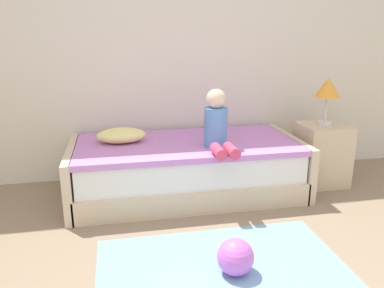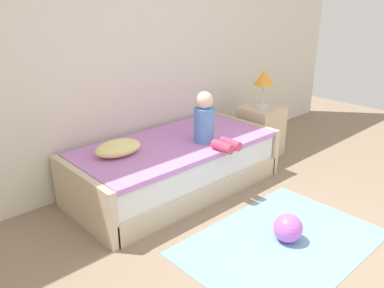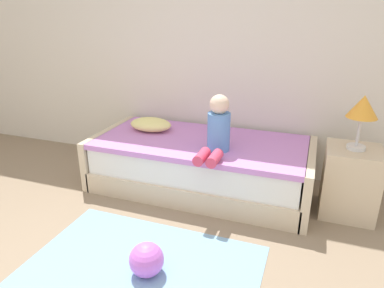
{
  "view_description": "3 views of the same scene",
  "coord_description": "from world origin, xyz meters",
  "px_view_note": "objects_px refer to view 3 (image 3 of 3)",
  "views": [
    {
      "loc": [
        -0.48,
        -1.33,
        1.47
      ],
      "look_at": [
        0.14,
        1.75,
        0.55
      ],
      "focal_mm": 36.21,
      "sensor_mm": 36.0,
      "label": 1
    },
    {
      "loc": [
        -2.15,
        -0.72,
        1.85
      ],
      "look_at": [
        0.14,
        1.75,
        0.55
      ],
      "focal_mm": 36.17,
      "sensor_mm": 36.0,
      "label": 2
    },
    {
      "loc": [
        1.13,
        -0.98,
        1.66
      ],
      "look_at": [
        0.14,
        1.75,
        0.55
      ],
      "focal_mm": 32.56,
      "sensor_mm": 36.0,
      "label": 3
    }
  ],
  "objects_px": {
    "pillow": "(151,124)",
    "child_figure": "(217,130)",
    "table_lamp": "(363,109)",
    "nightstand": "(350,182)",
    "bed": "(201,164)",
    "toy_ball": "(147,260)"
  },
  "relations": [
    {
      "from": "table_lamp",
      "to": "nightstand",
      "type": "bearing_deg",
      "value": 0.0
    },
    {
      "from": "nightstand",
      "to": "pillow",
      "type": "distance_m",
      "value": 1.95
    },
    {
      "from": "toy_ball",
      "to": "pillow",
      "type": "bearing_deg",
      "value": 114.51
    },
    {
      "from": "table_lamp",
      "to": "pillow",
      "type": "distance_m",
      "value": 1.97
    },
    {
      "from": "pillow",
      "to": "toy_ball",
      "type": "xyz_separation_m",
      "value": [
        0.64,
        -1.41,
        -0.45
      ]
    },
    {
      "from": "nightstand",
      "to": "toy_ball",
      "type": "height_order",
      "value": "nightstand"
    },
    {
      "from": "pillow",
      "to": "bed",
      "type": "bearing_deg",
      "value": -9.77
    },
    {
      "from": "nightstand",
      "to": "child_figure",
      "type": "bearing_deg",
      "value": -169.52
    },
    {
      "from": "table_lamp",
      "to": "toy_ball",
      "type": "xyz_separation_m",
      "value": [
        -1.29,
        -1.29,
        -0.82
      ]
    },
    {
      "from": "pillow",
      "to": "child_figure",
      "type": "bearing_deg",
      "value": -22.21
    },
    {
      "from": "bed",
      "to": "pillow",
      "type": "relative_size",
      "value": 4.8
    },
    {
      "from": "toy_ball",
      "to": "child_figure",
      "type": "bearing_deg",
      "value": 81.53
    },
    {
      "from": "table_lamp",
      "to": "pillow",
      "type": "height_order",
      "value": "table_lamp"
    },
    {
      "from": "nightstand",
      "to": "pillow",
      "type": "height_order",
      "value": "pillow"
    },
    {
      "from": "nightstand",
      "to": "pillow",
      "type": "bearing_deg",
      "value": 176.44
    },
    {
      "from": "table_lamp",
      "to": "child_figure",
      "type": "height_order",
      "value": "table_lamp"
    },
    {
      "from": "bed",
      "to": "nightstand",
      "type": "height_order",
      "value": "nightstand"
    },
    {
      "from": "child_figure",
      "to": "nightstand",
      "type": "bearing_deg",
      "value": 10.48
    },
    {
      "from": "nightstand",
      "to": "child_figure",
      "type": "height_order",
      "value": "child_figure"
    },
    {
      "from": "table_lamp",
      "to": "toy_ball",
      "type": "distance_m",
      "value": 2.0
    },
    {
      "from": "nightstand",
      "to": "toy_ball",
      "type": "distance_m",
      "value": 1.83
    },
    {
      "from": "nightstand",
      "to": "table_lamp",
      "type": "bearing_deg",
      "value": 0.0
    }
  ]
}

